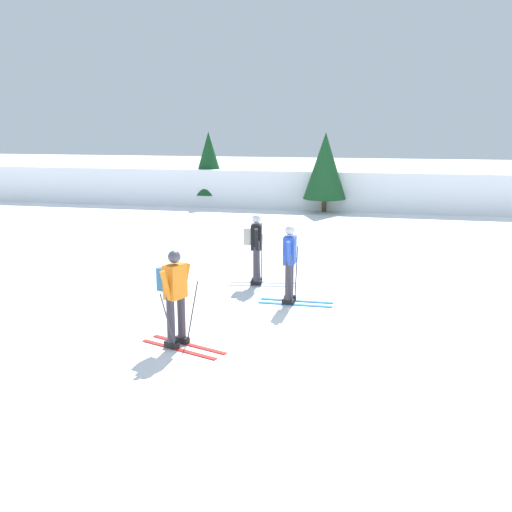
{
  "coord_description": "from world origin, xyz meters",
  "views": [
    {
      "loc": [
        0.42,
        -8.92,
        3.79
      ],
      "look_at": [
        -2.38,
        3.63,
        0.9
      ],
      "focal_mm": 41.23,
      "sensor_mm": 36.0,
      "label": 1
    }
  ],
  "objects_px": {
    "skier_orange": "(174,293)",
    "conifer_far_right": "(209,163)",
    "skier_black": "(256,246)",
    "skier_blue": "(290,262)",
    "conifer_far_left": "(325,166)"
  },
  "relations": [
    {
      "from": "skier_orange",
      "to": "skier_black",
      "type": "height_order",
      "value": "same"
    },
    {
      "from": "skier_black",
      "to": "conifer_far_left",
      "type": "xyz_separation_m",
      "value": [
        0.33,
        12.41,
        1.07
      ]
    },
    {
      "from": "skier_black",
      "to": "conifer_far_right",
      "type": "distance_m",
      "value": 14.42
    },
    {
      "from": "skier_orange",
      "to": "conifer_far_right",
      "type": "bearing_deg",
      "value": 105.15
    },
    {
      "from": "skier_blue",
      "to": "conifer_far_left",
      "type": "xyz_separation_m",
      "value": [
        -0.72,
        13.74,
        1.11
      ]
    },
    {
      "from": "skier_blue",
      "to": "conifer_far_left",
      "type": "relative_size",
      "value": 0.49
    },
    {
      "from": "skier_blue",
      "to": "skier_orange",
      "type": "height_order",
      "value": "same"
    },
    {
      "from": "conifer_far_right",
      "to": "skier_blue",
      "type": "bearing_deg",
      "value": -66.79
    },
    {
      "from": "conifer_far_left",
      "to": "conifer_far_right",
      "type": "distance_m",
      "value": 5.67
    },
    {
      "from": "skier_orange",
      "to": "skier_black",
      "type": "relative_size",
      "value": 1.0
    },
    {
      "from": "conifer_far_left",
      "to": "conifer_far_right",
      "type": "height_order",
      "value": "conifer_far_left"
    },
    {
      "from": "skier_black",
      "to": "conifer_far_left",
      "type": "relative_size",
      "value": 0.49
    },
    {
      "from": "skier_orange",
      "to": "conifer_far_right",
      "type": "relative_size",
      "value": 0.49
    },
    {
      "from": "skier_orange",
      "to": "conifer_far_left",
      "type": "relative_size",
      "value": 0.49
    },
    {
      "from": "skier_orange",
      "to": "conifer_far_right",
      "type": "distance_m",
      "value": 18.31
    }
  ]
}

